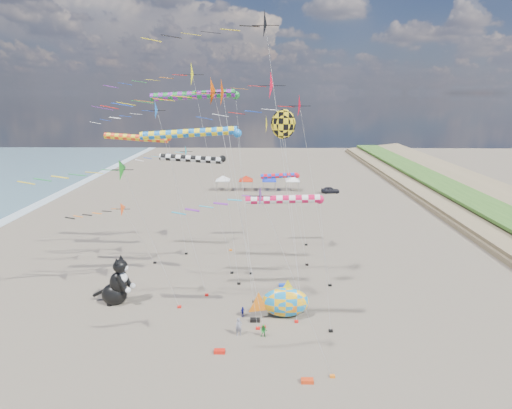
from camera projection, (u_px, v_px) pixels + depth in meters
The scene contains 30 objects.
ground at pixel (228, 386), 28.80m from camera, with size 260.00×260.00×0.00m, color brown.
delta_kite_0 at pixel (187, 155), 50.09m from camera, with size 10.53×1.81×14.22m.
delta_kite_1 at pixel (110, 172), 35.70m from camera, with size 13.14×2.15×14.98m.
delta_kite_2 at pixel (210, 96), 30.32m from camera, with size 12.17×2.32×21.64m.
delta_kite_3 at pixel (210, 95), 30.51m from camera, with size 12.05×2.36×21.71m.
delta_kite_4 at pixel (119, 212), 47.76m from camera, with size 9.54×1.88×7.97m.
delta_kite_5 at pixel (293, 108), 38.65m from camera, with size 12.84×2.35×20.46m.
delta_kite_6 at pixel (147, 114), 36.66m from camera, with size 9.93×1.82×19.84m.
delta_kite_7 at pixel (264, 25), 32.76m from camera, with size 12.94×2.58×27.32m.
delta_kite_8 at pixel (269, 86), 43.33m from camera, with size 16.24×3.35×22.96m.
delta_kite_9 at pixel (262, 201), 26.07m from camera, with size 9.72×1.58×14.78m.
delta_kite_10 at pixel (184, 76), 40.87m from camera, with size 12.57×2.63×23.60m.
windsock_0 at pixel (194, 134), 35.84m from camera, with size 10.40×0.78×17.31m.
windsock_1 at pixel (287, 200), 32.11m from camera, with size 7.63×0.72×12.49m.
windsock_2 at pixel (140, 138), 48.31m from camera, with size 9.45×0.81×15.58m.
windsock_3 at pixel (195, 160), 40.38m from camera, with size 8.04×0.72×14.33m.
windsock_4 at pixel (197, 96), 41.24m from camera, with size 10.57×0.86×20.61m.
windsock_5 at pixel (282, 176), 52.82m from camera, with size 6.53×0.67×10.18m.
angelfish_kite at pixel (281, 126), 35.76m from camera, with size 3.74×3.02×19.03m.
cat_inflatable at pixel (116, 280), 39.53m from camera, with size 3.78×1.89×5.10m, color black, non-canonical shape.
fish_inflatable at pixel (285, 302), 37.30m from camera, with size 6.00×2.72×3.81m.
person_adult at pixel (239, 327), 34.60m from camera, with size 0.60×0.39×1.64m, color gray.
child_green at pixel (264, 331), 34.37m from camera, with size 0.58×0.45×1.19m, color #1E832B.
child_blue at pixel (243, 312), 37.62m from camera, with size 0.59×0.25×1.01m, color navy.
kite_bag_0 at pixel (283, 285), 43.52m from camera, with size 0.90×0.44×0.30m, color blue.
kite_bag_1 at pixel (255, 320), 36.86m from camera, with size 0.90×0.44×0.30m, color black.
kite_bag_2 at pixel (307, 381), 29.07m from camera, with size 0.90×0.44×0.30m, color red.
kite_bag_3 at pixel (220, 351), 32.39m from camera, with size 0.90×0.44×0.30m, color red.
tent_row at pixel (258, 176), 85.71m from camera, with size 19.20×4.20×3.80m.
parked_car at pixel (330, 190), 84.24m from camera, with size 1.55×3.85×1.31m, color #26262D.
Camera 1 is at (2.36, -24.18, 20.37)m, focal length 28.00 mm.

